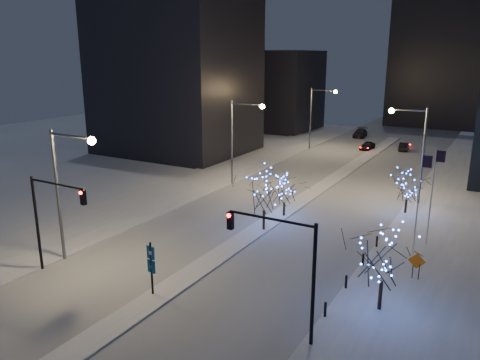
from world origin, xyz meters
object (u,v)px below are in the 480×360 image
Objects in this scene: street_lamp_w_mid at (240,131)px; traffic_signal_east at (286,258)px; holiday_tree_plaza_far at (408,186)px; car_near at (367,146)px; street_lamp_w_far at (317,110)px; car_mid at (404,146)px; holiday_tree_median_near at (264,193)px; construction_sign at (417,263)px; wayfinding_sign at (151,263)px; street_lamp_east at (415,143)px; street_lamp_w_near at (66,179)px; traffic_signal_west at (50,211)px; holiday_tree_median_far at (285,190)px; car_far at (360,133)px; holiday_tree_plaza_near at (384,257)px.

street_lamp_w_mid reaches higher than traffic_signal_east.
car_near is at bearing 111.58° from holiday_tree_plaza_far.
car_mid is at bearing 27.76° from street_lamp_w_far.
holiday_tree_median_near is 14.02m from construction_sign.
car_near is at bearing 75.74° from street_lamp_w_mid.
holiday_tree_plaza_far is 27.21m from wayfinding_sign.
construction_sign is (22.88, -15.33, -5.19)m from street_lamp_w_mid.
holiday_tree_plaza_far is 2.23× the size of construction_sign.
construction_sign is at bearing -78.09° from street_lamp_east.
street_lamp_east is at bearing -49.15° from street_lamp_w_far.
street_lamp_w_near is at bearing -93.04° from car_near.
wayfinding_sign is (8.01, 1.00, -2.48)m from traffic_signal_west.
car_mid is 0.69× the size of holiday_tree_median_near.
street_lamp_w_mid is (0.00, 25.00, 0.00)m from street_lamp_w_near.
car_mid is at bearing 29.56° from car_near.
holiday_tree_median_near is 14.03m from wayfinding_sign.
construction_sign is at bearing 64.88° from traffic_signal_east.
holiday_tree_median_far reaches higher than construction_sign.
street_lamp_w_near is 50.00m from street_lamp_w_far.
traffic_signal_east is 1.30× the size of car_far.
street_lamp_w_near is 2.69× the size of wayfinding_sign.
construction_sign is at bearing -13.67° from holiday_tree_median_near.
wayfinding_sign is (-9.37, 0.00, -2.48)m from traffic_signal_east.
traffic_signal_east is 16.35m from holiday_tree_median_near.
holiday_tree_median_near is at bearing 94.28° from wayfinding_sign.
car_near is 37.14m from holiday_tree_median_far.
wayfinding_sign is (-13.21, -5.44, -1.31)m from holiday_tree_plaza_near.
street_lamp_east is 29.27m from car_near.
street_lamp_east is at bearing 57.52° from holiday_tree_median_near.
traffic_signal_east is 1.88× the size of wayfinding_sign.
wayfinding_sign is at bearing -93.81° from holiday_tree_median_near.
holiday_tree_median_far is at bearing -73.94° from street_lamp_w_far.
construction_sign is (5.01, 10.68, -3.45)m from traffic_signal_east.
street_lamp_east is 14.90m from holiday_tree_median_far.
wayfinding_sign is 17.93m from construction_sign.
car_far is at bearing 97.64° from holiday_tree_median_far.
holiday_tree_plaza_far reaches higher than holiday_tree_median_far.
car_mid is 13.44m from car_far.
construction_sign is (10.10, -47.05, 0.65)m from car_mid.
street_lamp_w_far is 1.43× the size of traffic_signal_east.
holiday_tree_plaza_far is at bearing -63.66° from car_near.
holiday_tree_median_far is 2.11× the size of construction_sign.
car_far is at bearing -48.55° from car_mid.
street_lamp_w_near is at bearing -90.00° from street_lamp_w_mid.
holiday_tree_median_near is 1.56× the size of wayfinding_sign.
holiday_tree_median_far is at bearing 65.07° from traffic_signal_west.
car_near is at bearing 92.77° from holiday_tree_median_near.
holiday_tree_plaza_far is at bearing 47.64° from holiday_tree_median_near.
holiday_tree_median_near is (-8.44, 13.95, -1.21)m from traffic_signal_east.
car_near is 32.70m from holiday_tree_plaza_far.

